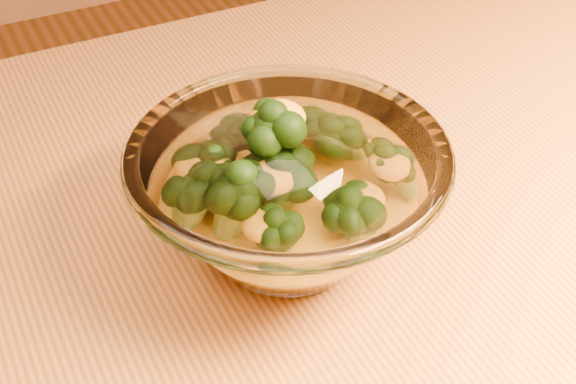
{
  "coord_description": "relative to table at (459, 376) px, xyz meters",
  "views": [
    {
      "loc": [
        -0.26,
        -0.26,
        1.1
      ],
      "look_at": [
        -0.1,
        0.07,
        0.8
      ],
      "focal_mm": 50.0,
      "sensor_mm": 36.0,
      "label": 1
    }
  ],
  "objects": [
    {
      "name": "broccoli_heap",
      "position": [
        -0.1,
        0.08,
        0.16
      ],
      "size": [
        0.13,
        0.12,
        0.07
      ],
      "color": "black",
      "rests_on": "cheese_sauce"
    },
    {
      "name": "glass_bowl",
      "position": [
        -0.1,
        0.07,
        0.14
      ],
      "size": [
        0.19,
        0.19,
        0.09
      ],
      "color": "white",
      "rests_on": "table"
    },
    {
      "name": "table",
      "position": [
        0.0,
        0.0,
        0.0
      ],
      "size": [
        1.2,
        0.8,
        0.75
      ],
      "color": "#B46836",
      "rests_on": "ground"
    },
    {
      "name": "cheese_sauce",
      "position": [
        -0.1,
        0.07,
        0.13
      ],
      "size": [
        0.11,
        0.11,
        0.03
      ],
      "primitive_type": "ellipsoid",
      "color": "orange",
      "rests_on": "glass_bowl"
    }
  ]
}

